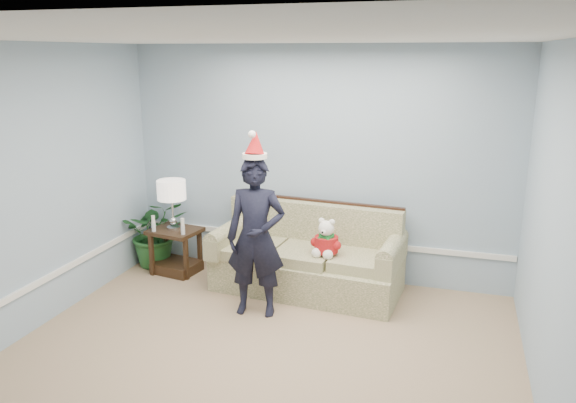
% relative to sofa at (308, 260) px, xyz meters
% --- Properties ---
extents(room_shell, '(4.54, 5.04, 2.74)m').
position_rel_sofa_xyz_m(room_shell, '(-0.02, -2.07, 1.01)').
color(room_shell, tan).
rests_on(room_shell, ground).
extents(wainscot_trim, '(4.49, 4.99, 0.06)m').
position_rel_sofa_xyz_m(wainscot_trim, '(-1.20, -0.89, 0.11)').
color(wainscot_trim, white).
rests_on(wainscot_trim, room_shell).
extents(sofa, '(2.12, 1.04, 0.96)m').
position_rel_sofa_xyz_m(sofa, '(0.00, 0.00, 0.00)').
color(sofa, '#505E2C').
rests_on(sofa, room_shell).
extents(side_table, '(0.64, 0.56, 0.55)m').
position_rel_sofa_xyz_m(side_table, '(-1.66, 0.01, -0.13)').
color(side_table, '#362213').
rests_on(side_table, room_shell).
extents(table_lamp, '(0.34, 0.34, 0.60)m').
position_rel_sofa_xyz_m(table_lamp, '(-1.68, 0.00, 0.67)').
color(table_lamp, silver).
rests_on(table_lamp, side_table).
extents(candle_pair, '(0.43, 0.05, 0.20)m').
position_rel_sofa_xyz_m(candle_pair, '(-1.67, -0.14, 0.30)').
color(candle_pair, silver).
rests_on(candle_pair, side_table).
extents(houseplant, '(1.01, 0.98, 0.86)m').
position_rel_sofa_xyz_m(houseplant, '(-2.01, 0.15, 0.09)').
color(houseplant, '#215826').
rests_on(houseplant, room_shell).
extents(man, '(0.64, 0.47, 1.63)m').
position_rel_sofa_xyz_m(man, '(-0.34, -0.74, 0.47)').
color(man, black).
rests_on(man, room_shell).
extents(santa_hat, '(0.27, 0.29, 0.28)m').
position_rel_sofa_xyz_m(santa_hat, '(-0.34, -0.73, 1.40)').
color(santa_hat, white).
rests_on(santa_hat, man).
extents(teddy_bear, '(0.29, 0.31, 0.41)m').
position_rel_sofa_xyz_m(teddy_bear, '(0.25, -0.22, 0.31)').
color(teddy_bear, white).
rests_on(teddy_bear, sofa).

